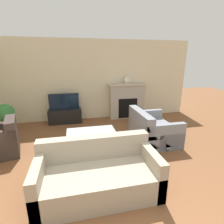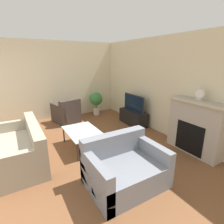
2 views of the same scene
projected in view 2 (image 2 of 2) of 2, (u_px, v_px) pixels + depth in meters
The scene contains 11 objects.
wall_back at pixel (154, 85), 5.20m from camera, with size 7.99×0.06×2.70m.
wall_left at pixel (55, 81), 6.16m from camera, with size 0.06×7.55×2.70m.
fireplace at pixel (196, 126), 3.95m from camera, with size 1.36×0.42×1.24m.
tv_stand at pixel (133, 117), 5.81m from camera, with size 1.06×0.41×0.46m.
tv at pixel (134, 103), 5.66m from camera, with size 0.96×0.06×0.53m.
couch_sectional at pixel (20, 150), 3.64m from camera, with size 1.86×0.92×0.82m.
couch_loveseat at pixel (124, 168), 3.02m from camera, with size 0.97×1.28×0.82m.
armchair_by_window at pixel (67, 114), 5.98m from camera, with size 0.95×0.90×0.82m.
coffee_table at pixel (83, 132), 4.22m from camera, with size 1.13×0.74×0.43m.
potted_plant at pixel (96, 100), 6.71m from camera, with size 0.50×0.50×0.88m.
mantel_clock at pixel (200, 94), 3.74m from camera, with size 0.22×0.07×0.25m.
Camera 2 is at (3.86, 0.86, 2.11)m, focal length 28.00 mm.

